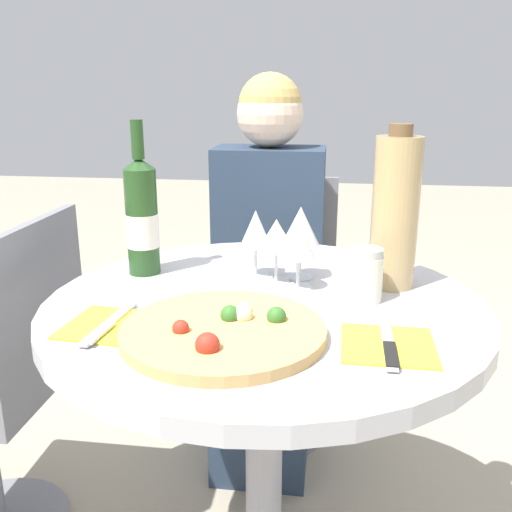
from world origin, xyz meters
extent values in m
cylinder|color=gray|center=(0.00, 0.00, 0.37)|extent=(0.08, 0.08, 0.70)
cylinder|color=#B7B7BC|center=(0.00, 0.00, 0.74)|extent=(0.86, 0.86, 0.04)
cylinder|color=slate|center=(-0.07, 0.68, 0.01)|extent=(0.38, 0.38, 0.01)
cylinder|color=slate|center=(-0.07, 0.68, 0.22)|extent=(0.06, 0.06, 0.43)
cube|color=slate|center=(-0.07, 0.68, 0.45)|extent=(0.42, 0.42, 0.03)
cube|color=slate|center=(-0.07, 0.88, 0.66)|extent=(0.42, 0.02, 0.40)
cube|color=#28384C|center=(-0.07, 0.52, 0.23)|extent=(0.29, 0.32, 0.46)
cube|color=#28384C|center=(-0.07, 0.68, 0.72)|extent=(0.34, 0.20, 0.52)
sphere|color=beige|center=(-0.07, 0.68, 1.08)|extent=(0.20, 0.20, 0.20)
sphere|color=tan|center=(-0.07, 0.68, 1.10)|extent=(0.19, 0.19, 0.19)
cube|color=slate|center=(-0.55, 0.13, 0.66)|extent=(0.02, 0.42, 0.40)
cylinder|color=tan|center=(-0.05, -0.18, 0.77)|extent=(0.34, 0.34, 0.02)
sphere|color=#B22D1E|center=(-0.11, -0.21, 0.78)|extent=(0.03, 0.03, 0.03)
sphere|color=#336B28|center=(-0.04, -0.15, 0.78)|extent=(0.03, 0.03, 0.03)
sphere|color=#B22D1E|center=(-0.06, -0.27, 0.78)|extent=(0.04, 0.04, 0.04)
sphere|color=#336B28|center=(0.04, -0.14, 0.78)|extent=(0.03, 0.03, 0.03)
sphere|color=beige|center=(-0.02, -0.11, 0.78)|extent=(0.03, 0.03, 0.03)
sphere|color=beige|center=(-0.02, -0.14, 0.78)|extent=(0.03, 0.03, 0.03)
cylinder|color=#23471E|center=(-0.29, 0.13, 0.87)|extent=(0.07, 0.07, 0.23)
cone|color=#23471E|center=(-0.29, 0.13, 1.00)|extent=(0.07, 0.07, 0.02)
cylinder|color=#23471E|center=(-0.29, 0.13, 1.05)|extent=(0.03, 0.03, 0.08)
cylinder|color=silver|center=(-0.29, 0.13, 0.85)|extent=(0.07, 0.07, 0.07)
cylinder|color=tan|center=(0.25, 0.12, 0.91)|extent=(0.09, 0.09, 0.31)
cylinder|color=brown|center=(0.25, 0.12, 1.08)|extent=(0.05, 0.05, 0.02)
cylinder|color=silver|center=(0.20, 0.02, 0.80)|extent=(0.06, 0.06, 0.09)
cylinder|color=#B2B2B7|center=(0.20, 0.02, 0.85)|extent=(0.06, 0.06, 0.02)
cylinder|color=silver|center=(0.06, 0.14, 0.76)|extent=(0.06, 0.06, 0.00)
cylinder|color=silver|center=(0.06, 0.14, 0.80)|extent=(0.01, 0.01, 0.07)
cone|color=silver|center=(0.06, 0.14, 0.87)|extent=(0.08, 0.08, 0.08)
cylinder|color=silver|center=(-0.04, 0.14, 0.76)|extent=(0.06, 0.06, 0.00)
cylinder|color=silver|center=(-0.04, 0.14, 0.79)|extent=(0.01, 0.01, 0.07)
cone|color=silver|center=(-0.04, 0.14, 0.86)|extent=(0.07, 0.07, 0.08)
cylinder|color=silver|center=(0.01, 0.11, 0.76)|extent=(0.06, 0.06, 0.00)
cylinder|color=silver|center=(0.01, 0.11, 0.79)|extent=(0.01, 0.01, 0.07)
cone|color=beige|center=(0.01, 0.11, 0.86)|extent=(0.08, 0.08, 0.07)
cylinder|color=silver|center=(0.06, 0.08, 0.76)|extent=(0.06, 0.06, 0.00)
cylinder|color=silver|center=(0.06, 0.08, 0.79)|extent=(0.01, 0.01, 0.06)
cone|color=silver|center=(0.06, 0.08, 0.86)|extent=(0.07, 0.07, 0.06)
cube|color=yellow|center=(-0.25, -0.16, 0.76)|extent=(0.16, 0.16, 0.00)
cube|color=silver|center=(-0.25, -0.16, 0.76)|extent=(0.04, 0.19, 0.00)
cube|color=silver|center=(-0.25, -0.21, 0.77)|extent=(0.03, 0.09, 0.00)
cube|color=yellow|center=(0.22, -0.18, 0.76)|extent=(0.15, 0.15, 0.00)
cube|color=silver|center=(0.22, -0.18, 0.76)|extent=(0.02, 0.19, 0.00)
cube|color=black|center=(0.22, -0.23, 0.77)|extent=(0.02, 0.09, 0.00)
camera|label=1|loc=(0.12, -1.04, 1.16)|focal=40.00mm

